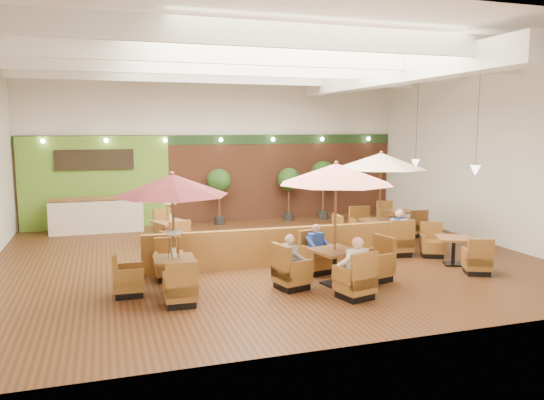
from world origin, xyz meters
name	(u,v)px	position (x,y,z in m)	size (l,w,h in m)	color
room	(263,123)	(0.25, 1.22, 3.63)	(14.04, 14.00, 5.52)	#381E0F
service_counter	(97,215)	(-4.40, 5.10, 0.58)	(3.00, 0.75, 1.18)	beige
booth_divider	(284,247)	(0.18, -0.90, 0.49)	(7.09, 0.18, 0.98)	brown
table_0	(170,206)	(-2.83, -2.25, 1.85)	(2.46, 2.53, 2.59)	brown
table_1	(336,202)	(0.71, -2.82, 1.88)	(2.84, 2.84, 2.78)	brown
table_2	(378,179)	(3.41, 0.18, 2.02)	(2.72, 2.81, 2.83)	brown
table_3	(171,230)	(-2.31, 2.12, 0.50)	(1.14, 2.78, 1.55)	brown
table_4	(453,251)	(4.33, -2.16, 0.35)	(1.08, 2.61, 0.91)	brown
table_5	(401,221)	(5.40, 2.15, 0.34)	(0.88, 2.44, 0.90)	brown
topiary_0	(219,183)	(-0.18, 5.30, 1.51)	(0.87, 0.87, 2.03)	black
topiary_1	(289,181)	(2.50, 5.30, 1.49)	(0.86, 0.86, 2.00)	black
topiary_2	(323,176)	(3.90, 5.30, 1.66)	(0.96, 0.96, 2.23)	black
diner_0	(355,262)	(0.71, -3.84, 0.77)	(0.46, 0.42, 0.84)	white
diner_1	(317,243)	(0.71, -1.80, 0.73)	(0.39, 0.35, 0.73)	#284BAF
diner_2	(292,256)	(-0.31, -2.82, 0.74)	(0.33, 0.39, 0.76)	gray
diner_3	(398,228)	(3.49, -0.86, 0.77)	(0.42, 0.34, 0.84)	#284BAF
diner_4	(398,228)	(3.49, -0.86, 0.77)	(0.44, 0.39, 0.84)	white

